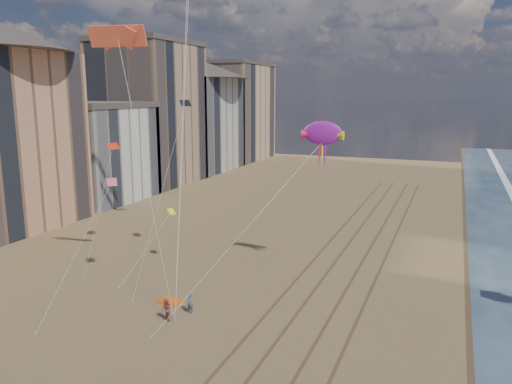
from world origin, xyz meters
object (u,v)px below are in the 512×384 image
(grounded_kite, at_px, (170,301))
(kite_flyer_b, at_px, (166,310))
(kite_flyer_a, at_px, (190,303))
(show_kite, at_px, (322,133))

(grounded_kite, distance_m, kite_flyer_b, 3.88)
(grounded_kite, bearing_deg, kite_flyer_b, -63.60)
(kite_flyer_a, bearing_deg, grounded_kite, 152.80)
(show_kite, xyz_separation_m, kite_flyer_a, (-7.97, -12.28, -13.73))
(kite_flyer_a, relative_size, kite_flyer_b, 0.94)
(show_kite, relative_size, kite_flyer_a, 13.11)
(show_kite, height_order, kite_flyer_b, show_kite)
(grounded_kite, xyz_separation_m, kite_flyer_a, (2.83, -1.29, 0.79))
(grounded_kite, bearing_deg, kite_flyer_a, -25.71)
(grounded_kite, height_order, kite_flyer_a, kite_flyer_a)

